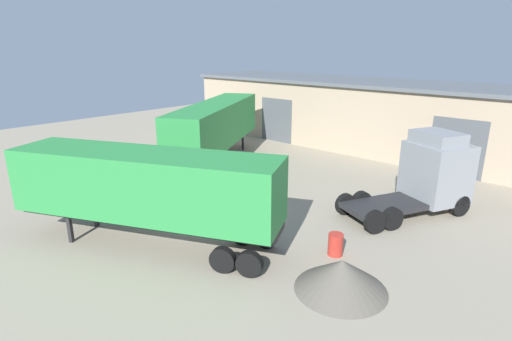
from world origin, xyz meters
TOP-DOWN VIEW (x-y plane):
  - ground_plane at (0.00, 0.00)m, footprint 60.00×60.00m
  - warehouse_building at (0.00, 17.58)m, footprint 32.86×7.67m
  - tractor_unit_grey at (7.79, 7.24)m, footprint 4.87×6.53m
  - container_trailer_green at (0.81, -3.76)m, footprint 10.87×6.85m
  - container_trailer_yellow at (-5.99, 6.10)m, footprint 7.97×11.89m
  - gravel_pile at (8.22, -1.40)m, footprint 3.09×3.09m
  - oil_drum at (6.85, 0.50)m, footprint 0.58×0.58m
  - traffic_cone at (-5.33, -1.29)m, footprint 0.40×0.40m

SIDE VIEW (x-z plane):
  - ground_plane at x=0.00m, z-range 0.00..0.00m
  - traffic_cone at x=-5.33m, z-range -0.02..0.53m
  - oil_drum at x=6.85m, z-range 0.00..0.88m
  - gravel_pile at x=8.22m, z-range 0.00..1.10m
  - tractor_unit_grey at x=7.79m, z-range -0.11..3.82m
  - container_trailer_green at x=0.81m, z-range 0.56..4.42m
  - warehouse_building at x=0.00m, z-range 0.01..5.18m
  - container_trailer_yellow at x=-5.99m, z-range 0.56..4.67m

